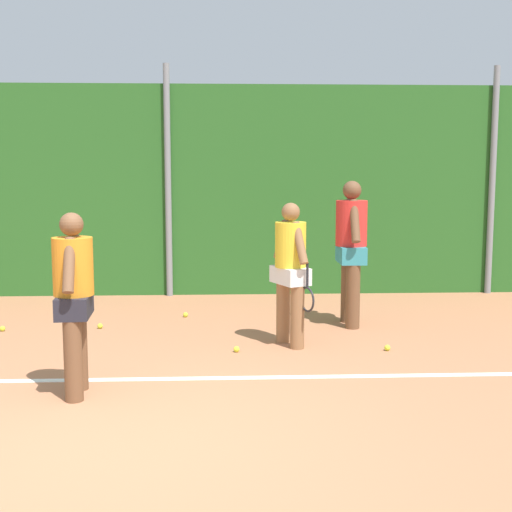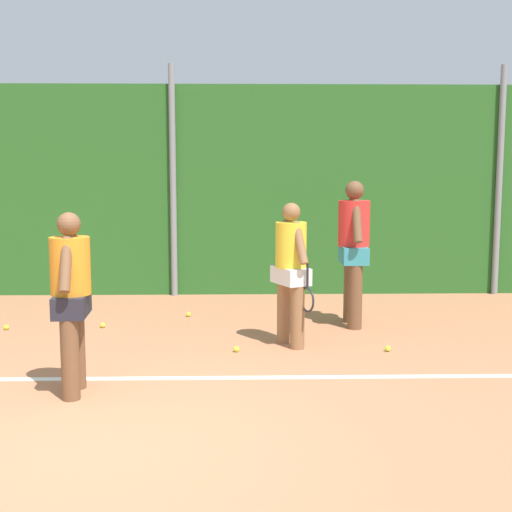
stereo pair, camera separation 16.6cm
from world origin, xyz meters
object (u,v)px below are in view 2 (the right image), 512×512
at_px(tennis_ball_0, 236,349).
at_px(tennis_ball_2, 189,314).
at_px(tennis_ball_5, 388,349).
at_px(player_backcourt_far, 354,245).
at_px(player_midcourt, 291,267).
at_px(player_foreground_near, 71,293).
at_px(tennis_ball_6, 6,327).
at_px(tennis_ball_4, 103,325).

xyz_separation_m(tennis_ball_0, tennis_ball_2, (-0.66, 1.81, 0.00)).
height_order(tennis_ball_2, tennis_ball_5, same).
relative_size(player_backcourt_far, tennis_ball_0, 28.04).
bearing_deg(tennis_ball_0, player_midcourt, 23.67).
bearing_deg(tennis_ball_0, player_foreground_near, -136.90).
height_order(tennis_ball_2, tennis_ball_6, same).
distance_m(tennis_ball_0, tennis_ball_6, 3.09).
relative_size(player_midcourt, tennis_ball_5, 24.64).
relative_size(tennis_ball_2, tennis_ball_6, 1.00).
xyz_separation_m(tennis_ball_2, tennis_ball_4, (-1.04, -0.62, 0.00)).
height_order(player_foreground_near, tennis_ball_6, player_foreground_near).
bearing_deg(tennis_ball_0, tennis_ball_4, 144.98).
xyz_separation_m(player_midcourt, tennis_ball_0, (-0.62, -0.27, -0.88)).
bearing_deg(player_backcourt_far, tennis_ball_2, 75.68).
relative_size(tennis_ball_0, tennis_ball_2, 1.00).
xyz_separation_m(player_foreground_near, player_midcourt, (2.07, 1.63, -0.00)).
xyz_separation_m(player_backcourt_far, tennis_ball_6, (-4.37, -0.15, -1.01)).
height_order(player_foreground_near, tennis_ball_5, player_foreground_near).
xyz_separation_m(player_foreground_near, tennis_ball_2, (0.79, 3.16, -0.88)).
height_order(player_backcourt_far, tennis_ball_6, player_backcourt_far).
relative_size(player_backcourt_far, tennis_ball_6, 28.04).
distance_m(player_midcourt, tennis_ball_0, 1.11).
distance_m(player_midcourt, player_backcourt_far, 1.31).
bearing_deg(tennis_ball_2, player_backcourt_far, -14.58).
xyz_separation_m(tennis_ball_0, tennis_ball_5, (1.67, -0.02, 0.00)).
height_order(tennis_ball_4, tennis_ball_6, same).
relative_size(player_foreground_near, tennis_ball_0, 24.69).
bearing_deg(tennis_ball_6, tennis_ball_5, -13.82).
xyz_separation_m(player_midcourt, tennis_ball_2, (-1.28, 1.54, -0.88)).
bearing_deg(player_backcourt_far, player_midcourt, 138.82).
bearing_deg(player_backcourt_far, tennis_ball_6, 92.23).
bearing_deg(tennis_ball_5, player_midcourt, 164.60).
bearing_deg(tennis_ball_6, tennis_ball_4, 4.35).
bearing_deg(tennis_ball_0, tennis_ball_5, -0.66).
distance_m(tennis_ball_0, tennis_ball_5, 1.67).
bearing_deg(tennis_ball_6, player_foreground_near, -59.70).
relative_size(player_foreground_near, tennis_ball_2, 24.69).
distance_m(player_foreground_near, player_backcourt_far, 3.92).
distance_m(player_backcourt_far, tennis_ball_0, 2.19).
relative_size(player_foreground_near, player_backcourt_far, 0.88).
xyz_separation_m(player_backcourt_far, tennis_ball_0, (-1.48, -1.25, -1.01)).
bearing_deg(player_midcourt, tennis_ball_2, -165.30).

